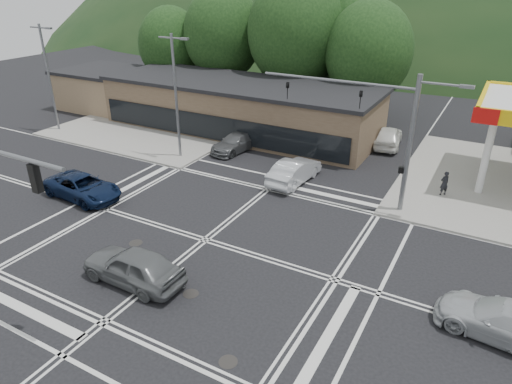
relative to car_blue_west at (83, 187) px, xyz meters
The scene contains 20 objects.
ground 9.54m from the car_blue_west, ahead, with size 120.00×120.00×0.00m, color black.
sidewalk_nw 15.52m from the car_blue_west, 110.78° to the left, with size 16.00×16.00×0.15m, color gray.
commercial_row 16.62m from the car_blue_west, 84.81° to the left, with size 24.00×8.00×4.00m, color brown.
commercial_nw 21.99m from the car_blue_west, 131.31° to the left, with size 8.00×7.00×3.60m, color #846B4F.
hill_north 90.01m from the car_blue_west, 83.94° to the left, with size 252.00×126.00×140.00m, color #193417.
tree_n_a 24.77m from the car_blue_west, 100.84° to the left, with size 8.00×8.00×11.75m.
tree_n_b 24.79m from the car_blue_west, 81.53° to the left, with size 9.00×9.00×12.98m.
tree_n_c 26.37m from the car_blue_west, 65.93° to the left, with size 7.60×7.60×10.87m.
tree_n_d 25.35m from the car_blue_west, 115.02° to the left, with size 6.80×6.80×9.76m.
tree_n_e 29.22m from the car_blue_west, 74.75° to the left, with size 8.40×8.40×11.98m.
streetlight_nw 9.59m from the car_blue_west, 82.90° to the left, with size 2.50×0.25×9.00m.
streetlight_w 15.67m from the car_blue_west, 145.66° to the left, with size 2.50×0.25×9.00m.
signal_mast_ne 18.67m from the car_blue_west, 25.09° to the left, with size 11.65×0.30×8.00m.
car_blue_west is the anchor object (origin of this frame).
car_grey_center 10.08m from the car_blue_west, 29.74° to the right, with size 1.99×4.96×1.69m, color slate.
car_silver_east 23.64m from the car_blue_west, ahead, with size 2.13×5.23×1.52m, color #BABEC2.
car_queue_a 13.51m from the car_blue_west, 39.00° to the left, with size 1.69×4.84×1.59m, color silver.
car_queue_b 23.37m from the car_blue_west, 52.58° to the left, with size 1.95×4.85×1.65m, color white.
car_northbound 12.41m from the car_blue_west, 71.21° to the left, with size 1.94×4.77×1.38m, color #57595B.
pedestrian 22.43m from the car_blue_west, 29.21° to the left, with size 0.57×0.38×1.57m, color black.
Camera 1 is at (12.27, -16.67, 12.69)m, focal length 32.00 mm.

